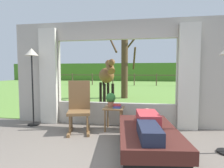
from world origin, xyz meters
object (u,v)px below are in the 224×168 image
at_px(potted_plant, 111,99).
at_px(pasture_tree, 125,67).
at_px(reclining_person, 148,123).
at_px(side_table, 114,111).
at_px(book_stack, 117,106).
at_px(rocking_chair, 79,107).
at_px(floor_lamp_left, 32,63).
at_px(recliner_sofa, 148,140).
at_px(horse, 107,76).

bearing_deg(potted_plant, pasture_tree, 91.42).
height_order(reclining_person, side_table, reclining_person).
relative_size(reclining_person, pasture_tree, 0.44).
bearing_deg(book_stack, rocking_chair, -173.04).
distance_m(side_table, floor_lamp_left, 2.31).
bearing_deg(rocking_chair, recliner_sofa, -47.03).
bearing_deg(book_stack, potted_plant, 143.98).
height_order(recliner_sofa, potted_plant, potted_plant).
bearing_deg(horse, side_table, 81.56).
bearing_deg(potted_plant, floor_lamp_left, 179.82).
distance_m(book_stack, floor_lamp_left, 2.32).
distance_m(recliner_sofa, side_table, 1.30).
bearing_deg(horse, floor_lamp_left, 43.08).
distance_m(side_table, horse, 3.09).
distance_m(potted_plant, pasture_tree, 4.82).
xyz_separation_m(rocking_chair, side_table, (0.76, 0.16, -0.12)).
distance_m(reclining_person, side_table, 1.33).
height_order(reclining_person, potted_plant, potted_plant).
bearing_deg(pasture_tree, recliner_sofa, -81.12).
bearing_deg(recliner_sofa, potted_plant, 118.50).
xyz_separation_m(reclining_person, horse, (-1.44, 4.03, 0.63)).
bearing_deg(side_table, potted_plant, 143.13).
bearing_deg(potted_plant, horse, 102.66).
relative_size(side_table, horse, 0.29).
relative_size(rocking_chair, horse, 0.63).
bearing_deg(reclining_person, floor_lamp_left, 149.82).
distance_m(side_table, book_stack, 0.17).
height_order(side_table, floor_lamp_left, floor_lamp_left).
relative_size(rocking_chair, potted_plant, 3.50).
bearing_deg(side_table, floor_lamp_left, 178.13).
bearing_deg(horse, recliner_sofa, 87.57).
xyz_separation_m(potted_plant, pasture_tree, (-0.12, 4.75, 0.84)).
xyz_separation_m(book_stack, pasture_tree, (-0.28, 4.87, 0.98)).
xyz_separation_m(rocking_chair, book_stack, (0.84, 0.10, 0.02)).
bearing_deg(potted_plant, recliner_sofa, -54.49).
height_order(side_table, potted_plant, potted_plant).
distance_m(recliner_sofa, floor_lamp_left, 3.24).
xyz_separation_m(recliner_sofa, book_stack, (-0.63, 1.00, 0.34)).
bearing_deg(pasture_tree, book_stack, -86.69).
bearing_deg(floor_lamp_left, pasture_tree, 68.90).
bearing_deg(horse, potted_plant, 80.32).
xyz_separation_m(rocking_chair, pasture_tree, (0.56, 4.97, 1.00)).
bearing_deg(pasture_tree, side_table, -87.65).
bearing_deg(reclining_person, book_stack, 114.14).
relative_size(side_table, pasture_tree, 0.16).
relative_size(side_table, book_stack, 2.79).
distance_m(book_stack, pasture_tree, 4.97).
height_order(horse, pasture_tree, pasture_tree).
distance_m(horse, pasture_tree, 2.00).
height_order(rocking_chair, floor_lamp_left, floor_lamp_left).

